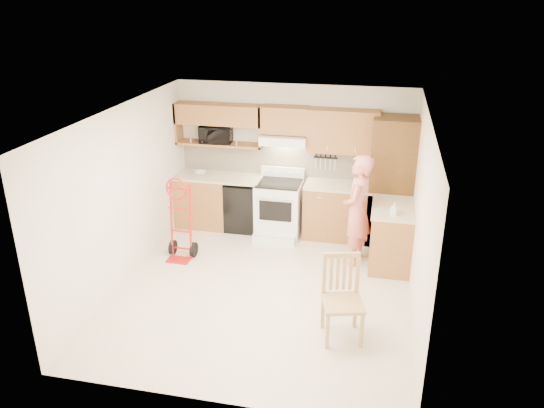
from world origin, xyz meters
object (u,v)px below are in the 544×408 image
(range, at_px, (278,205))
(person, at_px, (357,210))
(hand_truck, at_px, (179,223))
(dining_chair, at_px, (343,300))
(microwave, at_px, (216,134))

(range, relative_size, person, 0.64)
(person, bearing_deg, hand_truck, -70.64)
(range, bearing_deg, dining_chair, -63.74)
(person, relative_size, dining_chair, 1.65)
(range, height_order, person, person)
(hand_truck, height_order, dining_chair, hand_truck)
(microwave, distance_m, range, 1.60)
(microwave, bearing_deg, range, -18.61)
(hand_truck, xyz_separation_m, dining_chair, (2.64, -1.52, -0.08))
(microwave, relative_size, person, 0.32)
(range, xyz_separation_m, hand_truck, (-1.32, -1.16, 0.05))
(person, bearing_deg, microwave, -102.14)
(person, xyz_separation_m, hand_truck, (-2.65, -0.46, -0.26))
(dining_chair, bearing_deg, hand_truck, 135.27)
(microwave, height_order, dining_chair, microwave)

